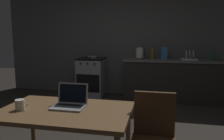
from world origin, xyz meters
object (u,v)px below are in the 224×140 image
at_px(electric_kettle, 140,53).
at_px(frying_pan, 92,57).
at_px(cereal_box, 164,53).
at_px(coffee_mug, 20,105).
at_px(laptop, 70,102).
at_px(bottle, 213,55).
at_px(bottle_b, 153,53).
at_px(stove_oven, 92,77).
at_px(chair, 154,136).
at_px(dining_table, 66,116).
at_px(dish_rack, 189,58).

distance_m(electric_kettle, frying_pan, 1.11).
bearing_deg(cereal_box, coffee_mug, -114.19).
distance_m(laptop, bottle, 3.54).
height_order(electric_kettle, bottle_b, bottle_b).
bearing_deg(stove_oven, laptop, -77.09).
bearing_deg(bottle_b, bottle, -5.95).
height_order(frying_pan, coffee_mug, frying_pan).
relative_size(chair, cereal_box, 3.31).
relative_size(dining_table, dish_rack, 3.74).
distance_m(coffee_mug, dish_rack, 3.72).
relative_size(stove_oven, laptop, 2.86).
bearing_deg(coffee_mug, dining_table, 13.74).
bearing_deg(frying_pan, coffee_mug, -86.04).
height_order(stove_oven, electric_kettle, electric_kettle).
bearing_deg(laptop, stove_oven, 109.30).
height_order(laptop, bottle, bottle).
distance_m(dining_table, electric_kettle, 3.12).
bearing_deg(bottle, chair, -110.97).
distance_m(bottle, frying_pan, 2.64).
bearing_deg(laptop, bottle, 62.17).
relative_size(laptop, frying_pan, 0.79).
relative_size(coffee_mug, dish_rack, 0.37).
bearing_deg(electric_kettle, frying_pan, -178.47).
xyz_separation_m(bottle, cereal_box, (-0.99, 0.07, 0.02)).
bearing_deg(bottle, electric_kettle, 178.13).
distance_m(cereal_box, bottle_b, 0.26).
xyz_separation_m(bottle, dish_rack, (-0.46, 0.05, -0.07)).
distance_m(laptop, cereal_box, 3.17).
xyz_separation_m(dining_table, coffee_mug, (-0.42, -0.10, 0.12)).
relative_size(electric_kettle, coffee_mug, 2.04).
bearing_deg(dining_table, electric_kettle, 81.24).
height_order(cereal_box, bottle_b, bottle_b).
height_order(dining_table, bottle_b, bottle_b).
bearing_deg(frying_pan, dining_table, -78.15).
distance_m(chair, cereal_box, 3.13).
xyz_separation_m(stove_oven, coffee_mug, (0.25, -3.16, 0.31)).
height_order(dining_table, cereal_box, cereal_box).
distance_m(electric_kettle, bottle, 1.53).
xyz_separation_m(frying_pan, dish_rack, (2.18, 0.03, 0.02)).
distance_m(frying_pan, bottle_b, 1.40).
height_order(bottle, coffee_mug, bottle).
distance_m(stove_oven, coffee_mug, 3.18).
bearing_deg(dining_table, dish_rack, 63.22).
xyz_separation_m(chair, bottle, (1.15, 3.01, 0.50)).
xyz_separation_m(chair, cereal_box, (0.16, 3.08, 0.52)).
bearing_deg(dish_rack, bottle, -6.20).
bearing_deg(dining_table, bottle, 56.33).
distance_m(bottle, coffee_mug, 3.95).
bearing_deg(stove_oven, bottle, -1.02).
height_order(stove_oven, bottle, bottle).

